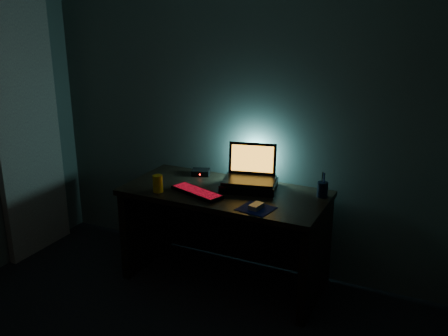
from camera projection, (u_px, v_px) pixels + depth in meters
name	position (u px, v px, depth m)	size (l,w,h in m)	color
room	(61.00, 202.00, 2.13)	(3.50, 4.00, 2.50)	black
desk	(228.00, 220.00, 3.80)	(1.50, 0.70, 0.75)	black
curtain	(26.00, 121.00, 4.08)	(0.06, 0.65, 2.30)	beige
riser	(249.00, 185.00, 3.70)	(0.40, 0.30, 0.06)	black
laptop	(251.00, 171.00, 3.72)	(0.43, 0.36, 0.26)	black
keyboard	(197.00, 192.00, 3.61)	(0.44, 0.26, 0.03)	black
mousepad	(256.00, 209.00, 3.34)	(0.22, 0.20, 0.00)	#0B134D
mouse	(256.00, 206.00, 3.33)	(0.06, 0.11, 0.03)	gray
pen_cup	(322.00, 189.00, 3.54)	(0.08, 0.08, 0.11)	black
juice_glass	(158.00, 184.00, 3.63)	(0.07, 0.07, 0.13)	#CE990A
router	(201.00, 172.00, 4.00)	(0.17, 0.15, 0.05)	black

